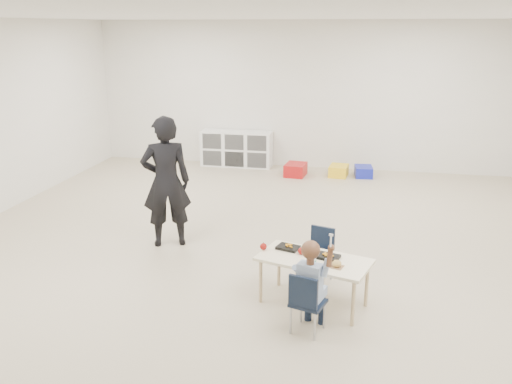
% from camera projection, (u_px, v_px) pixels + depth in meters
% --- Properties ---
extents(room, '(9.00, 9.02, 2.80)m').
position_uv_depth(room, '(250.00, 143.00, 6.20)').
color(room, '#B6A68C').
rests_on(room, ground).
extents(table, '(1.19, 0.83, 0.50)m').
position_uv_depth(table, '(313.00, 281.00, 5.39)').
color(table, '#F7E5C5').
rests_on(table, ground).
extents(chair_near, '(0.35, 0.34, 0.60)m').
position_uv_depth(chair_near, '(308.00, 302.00, 4.89)').
color(chair_near, black).
rests_on(chair_near, ground).
extents(chair_far, '(0.35, 0.34, 0.60)m').
position_uv_depth(chair_far, '(318.00, 256.00, 5.86)').
color(chair_far, black).
rests_on(chair_far, ground).
extents(child, '(0.49, 0.49, 0.94)m').
position_uv_depth(child, '(309.00, 285.00, 4.84)').
color(child, '#A1B2D9').
rests_on(child, chair_near).
extents(lunch_tray_near, '(0.26, 0.22, 0.03)m').
position_uv_depth(lunch_tray_near, '(328.00, 257.00, 5.32)').
color(lunch_tray_near, black).
rests_on(lunch_tray_near, table).
extents(lunch_tray_far, '(0.26, 0.22, 0.03)m').
position_uv_depth(lunch_tray_far, '(288.00, 247.00, 5.54)').
color(lunch_tray_far, black).
rests_on(lunch_tray_far, table).
extents(milk_carton, '(0.09, 0.09, 0.10)m').
position_uv_depth(milk_carton, '(311.00, 260.00, 5.17)').
color(milk_carton, white).
rests_on(milk_carton, table).
extents(bread_roll, '(0.09, 0.09, 0.07)m').
position_uv_depth(bread_roll, '(337.00, 264.00, 5.12)').
color(bread_roll, tan).
rests_on(bread_roll, table).
extents(apple_near, '(0.07, 0.07, 0.07)m').
position_uv_depth(apple_near, '(302.00, 251.00, 5.40)').
color(apple_near, maroon).
rests_on(apple_near, table).
extents(apple_far, '(0.07, 0.07, 0.07)m').
position_uv_depth(apple_far, '(263.00, 247.00, 5.51)').
color(apple_far, maroon).
rests_on(apple_far, table).
extents(cubby_shelf, '(1.40, 0.40, 0.70)m').
position_uv_depth(cubby_shelf, '(237.00, 149.00, 10.74)').
color(cubby_shelf, white).
rests_on(cubby_shelf, ground).
extents(adult, '(0.71, 0.61, 1.66)m').
position_uv_depth(adult, '(166.00, 182.00, 6.72)').
color(adult, black).
rests_on(adult, ground).
extents(bin_red, '(0.40, 0.50, 0.23)m').
position_uv_depth(bin_red, '(296.00, 170.00, 10.11)').
color(bin_red, '#B21113').
rests_on(bin_red, ground).
extents(bin_yellow, '(0.36, 0.45, 0.20)m').
position_uv_depth(bin_yellow, '(339.00, 171.00, 10.07)').
color(bin_yellow, yellow).
rests_on(bin_yellow, ground).
extents(bin_blue, '(0.35, 0.43, 0.19)m').
position_uv_depth(bin_blue, '(363.00, 172.00, 10.04)').
color(bin_blue, '#161FA6').
rests_on(bin_blue, ground).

